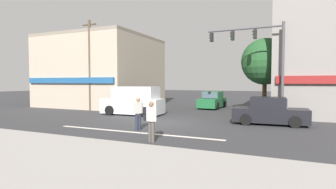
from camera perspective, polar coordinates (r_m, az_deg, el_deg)
name	(u,v)px	position (r m, az deg, el deg)	size (l,w,h in m)	color
ground_plane	(163,122)	(16.08, -1.00, -6.05)	(120.00, 120.00, 0.00)	#333335
lane_marking_stripe	(134,132)	(13.03, -7.52, -8.14)	(9.00, 0.24, 0.01)	silver
sidewalk_curb	(50,158)	(9.22, -24.24, -12.43)	(40.00, 5.00, 0.16)	#9E9993
building_left_block	(102,72)	(28.61, -14.08, 4.81)	(10.22, 9.62, 7.08)	tan
street_tree	(265,62)	(21.48, 20.35, 6.70)	(3.56, 3.56, 5.80)	#4C3823
utility_pole_near_left	(90,64)	(23.60, -16.66, 6.42)	(1.40, 0.22, 7.75)	brown
utility_pole_far_right	(315,60)	(20.93, 29.44, 6.48)	(1.40, 0.22, 7.60)	brown
traffic_light_mast	(261,53)	(18.03, 19.57, 8.45)	(4.89, 0.34, 6.20)	#47474C
sedan_approaching_near	(212,101)	(25.05, 9.65, -1.31)	(2.04, 4.18, 1.58)	#1E6033
sedan_parked_curbside	(269,112)	(16.32, 21.19, -3.59)	(4.18, 2.04, 1.58)	black
van_waiting_far	(134,101)	(19.84, -7.48, -1.49)	(4.70, 2.24, 2.11)	silver
pedestrian_foreground_with_bag	(151,119)	(10.73, -3.73, -5.32)	(0.66, 0.46, 1.67)	#4C4742
pedestrian_mid_crossing	(139,112)	(13.44, -6.44, -3.71)	(0.52, 0.64, 1.67)	#232838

